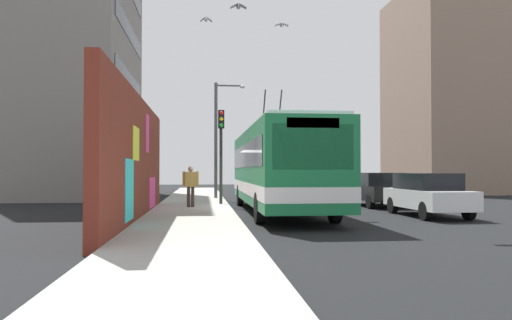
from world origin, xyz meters
TOP-DOWN VIEW (x-y plane):
  - ground_plane at (0.00, 0.00)m, footprint 80.00×80.00m
  - sidewalk_slab at (0.00, 1.60)m, footprint 48.00×3.20m
  - graffiti_wall at (-4.20, 3.35)m, footprint 13.60×0.32m
  - building_far_left at (12.20, 9.20)m, footprint 12.99×6.44m
  - building_far_right at (15.34, -17.00)m, footprint 9.57×6.07m
  - city_bus at (-1.45, -1.80)m, footprint 12.66×2.69m
  - parked_car_white at (-3.59, -7.00)m, footprint 4.34×1.75m
  - parked_car_black at (1.64, -7.00)m, footprint 4.49×1.95m
  - pedestrian_midblock at (0.07, 1.69)m, footprint 0.23×0.68m
  - traffic_light at (1.77, 0.35)m, footprint 0.49×0.28m
  - street_lamp at (7.03, 0.26)m, footprint 0.44×1.74m

SIDE VIEW (x-z plane):
  - ground_plane at x=0.00m, z-range 0.00..0.00m
  - sidewalk_slab at x=0.00m, z-range 0.00..0.15m
  - parked_car_white at x=-3.59m, z-range 0.04..1.62m
  - parked_car_black at x=1.64m, z-range 0.05..1.63m
  - pedestrian_midblock at x=0.07m, z-range 0.30..2.01m
  - city_bus at x=-1.45m, z-range -0.70..4.42m
  - graffiti_wall at x=-4.20m, z-range 0.00..4.09m
  - traffic_light at x=1.77m, z-range 0.89..5.22m
  - street_lamp at x=7.03m, z-range 0.64..7.14m
  - building_far_right at x=15.34m, z-range 0.00..15.52m
  - building_far_left at x=12.20m, z-range 0.00..17.76m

